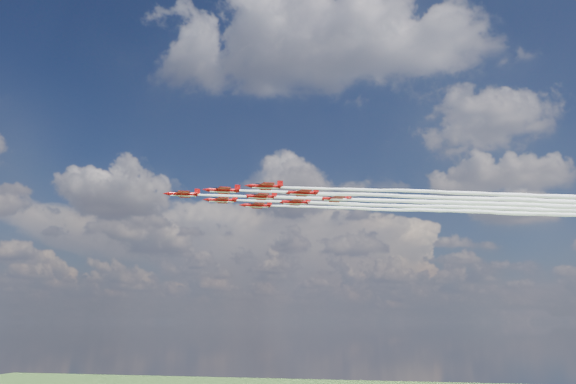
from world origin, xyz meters
name	(u,v)px	position (x,y,z in m)	size (l,w,h in m)	color
jet_lead	(400,201)	(46.40, 18.08, 79.02)	(127.91, 52.36, 2.59)	#AD090A
jet_row2_port	(444,198)	(59.17, 16.08, 79.02)	(127.91, 52.36, 2.59)	#AD090A
jet_row2_starb	(427,206)	(54.53, 28.13, 79.02)	(127.91, 52.36, 2.59)	#AD090A
jet_row3_port	(491,194)	(71.94, 14.09, 79.02)	(127.91, 52.36, 2.59)	#AD090A
jet_row3_centre	(470,203)	(67.30, 26.13, 79.02)	(127.91, 52.36, 2.59)	#AD090A
jet_row3_starb	(452,211)	(62.65, 38.17, 79.02)	(127.91, 52.36, 2.59)	#AD090A
jet_row4_port	(515,200)	(80.07, 24.14, 79.02)	(127.91, 52.36, 2.59)	#AD090A
jet_row4_starb	(494,208)	(75.42, 36.18, 79.02)	(127.91, 52.36, 2.59)	#AD090A
jet_tail	(537,205)	(88.19, 34.19, 79.02)	(127.91, 52.36, 2.59)	#AD090A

